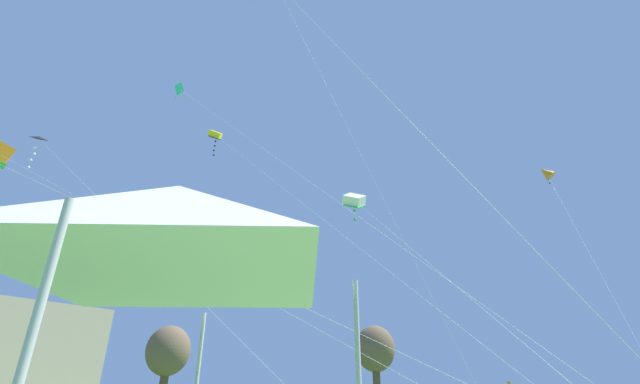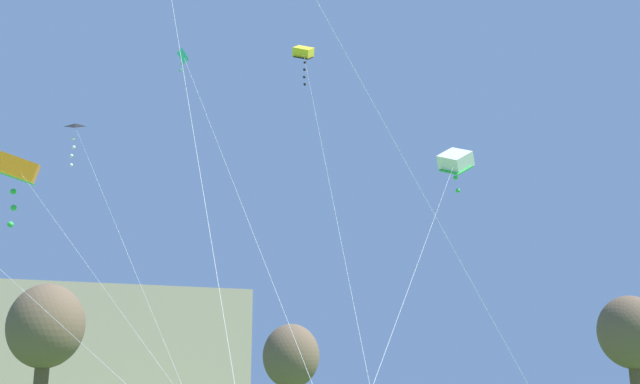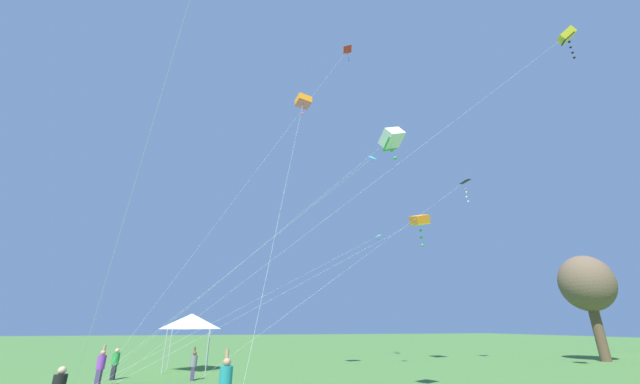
# 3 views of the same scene
# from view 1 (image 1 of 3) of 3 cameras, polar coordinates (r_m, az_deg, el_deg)

# --- Properties ---
(tree_far_centre) EXTENTS (3.19, 3.19, 6.44)m
(tree_far_centre) POSITION_cam_1_polar(r_m,az_deg,el_deg) (35.42, -19.60, -19.43)
(tree_far_centre) COLOR brown
(tree_far_centre) RESTS_ON ground
(tree_near_right) EXTENTS (4.35, 4.35, 8.78)m
(tree_near_right) POSITION_cam_1_polar(r_m,az_deg,el_deg) (50.14, 7.34, -20.13)
(tree_near_right) COLOR brown
(tree_near_right) RESTS_ON ground
(festival_tent) EXTENTS (2.88, 2.88, 3.59)m
(festival_tent) POSITION_cam_1_polar(r_m,az_deg,el_deg) (4.57, -19.11, -4.87)
(festival_tent) COLOR #B7B7BC
(festival_tent) RESTS_ON ground
(kite_yellow_box_0) EXTENTS (8.65, 26.51, 21.54)m
(kite_yellow_box_0) POSITION_cam_1_polar(r_m,az_deg,el_deg) (36.27, -13.80, 7.32)
(kite_yellow_box_0) COLOR silver
(kite_yellow_box_0) RESTS_ON ground
(kite_cyan_delta_3) EXTENTS (0.52, 16.30, 14.88)m
(kite_cyan_delta_3) POSITION_cam_1_polar(r_m,az_deg,el_deg) (20.88, -17.49, 12.43)
(kite_cyan_delta_3) COLOR silver
(kite_cyan_delta_3) RESTS_ON ground
(kite_orange_diamond_4) EXTENTS (9.68, 4.32, 13.86)m
(kite_orange_diamond_4) POSITION_cam_1_polar(r_m,az_deg,el_deg) (28.00, 27.91, 2.26)
(kite_orange_diamond_4) COLOR silver
(kite_orange_diamond_4) RESTS_ON ground
(kite_white_box_5) EXTENTS (11.95, 13.58, 11.55)m
(kite_white_box_5) POSITION_cam_1_polar(r_m,az_deg,el_deg) (22.61, 4.59, -1.19)
(kite_white_box_5) COLOR silver
(kite_white_box_5) RESTS_ON ground
(kite_black_delta_8) EXTENTS (3.48, 21.66, 15.31)m
(kite_black_delta_8) POSITION_cam_1_polar(r_m,az_deg,el_deg) (29.27, -33.36, 5.79)
(kite_black_delta_8) COLOR silver
(kite_black_delta_8) RESTS_ON ground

